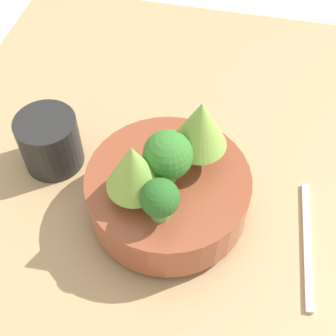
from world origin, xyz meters
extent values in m
plane|color=beige|center=(0.00, 0.00, 0.00)|extent=(6.00, 6.00, 0.00)
cube|color=tan|center=(0.00, 0.00, 0.02)|extent=(0.97, 0.74, 0.05)
cylinder|color=brown|center=(-0.01, -0.01, 0.06)|extent=(0.10, 0.10, 0.01)
cylinder|color=brown|center=(-0.01, -0.01, 0.09)|extent=(0.21, 0.21, 0.06)
cylinder|color=#609347|center=(0.03, -0.04, 0.14)|extent=(0.02, 0.02, 0.03)
cone|color=#84AD47|center=(0.03, -0.04, 0.19)|extent=(0.07, 0.07, 0.07)
cylinder|color=#6BA34C|center=(-0.06, -0.02, 0.14)|extent=(0.02, 0.02, 0.02)
sphere|color=#286023|center=(-0.06, -0.02, 0.16)|extent=(0.05, 0.05, 0.05)
cylinder|color=#609347|center=(-0.04, 0.02, 0.14)|extent=(0.02, 0.02, 0.02)
cone|color=#84AD47|center=(-0.04, 0.02, 0.18)|extent=(0.07, 0.07, 0.07)
cylinder|color=#7AB256|center=(-0.01, -0.01, 0.14)|extent=(0.02, 0.02, 0.02)
sphere|color=#387A2D|center=(-0.01, -0.01, 0.17)|extent=(0.06, 0.06, 0.06)
cylinder|color=black|center=(0.05, 0.17, 0.09)|extent=(0.09, 0.09, 0.08)
cube|color=silver|center=(-0.02, -0.20, 0.05)|extent=(0.19, 0.02, 0.01)
camera|label=1|loc=(-0.35, -0.09, 0.60)|focal=50.00mm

